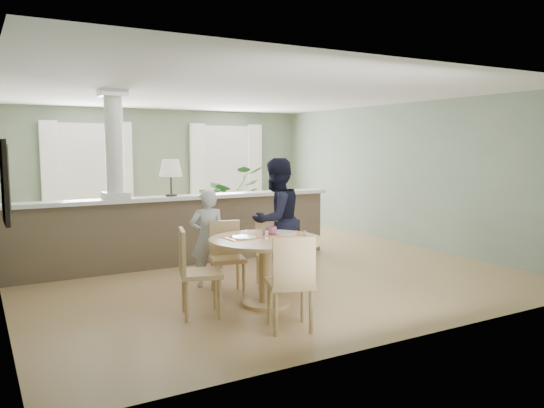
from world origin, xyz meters
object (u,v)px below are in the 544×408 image
chair_far_boy (227,253)px  man_person (276,220)px  child_person (208,238)px  sofa (205,221)px  chair_far_man (271,249)px  chair_near (291,279)px  dining_table (266,252)px  houseplant (228,202)px  chair_side (194,268)px

chair_far_boy → man_person: size_ratio=0.53×
child_person → sofa: bearing=-100.4°
sofa → man_person: man_person is taller
chair_far_man → chair_near: chair_near is taller
chair_near → man_person: 2.09m
dining_table → man_person: (0.69, 0.94, 0.22)m
sofa → chair_far_boy: (-1.13, -3.47, 0.10)m
houseplant → dining_table: (-1.52, -4.31, -0.10)m
dining_table → man_person: 1.18m
chair_far_man → man_person: bearing=67.4°
chair_side → man_person: 1.85m
dining_table → chair_side: bearing=178.2°
dining_table → chair_far_man: 0.89m
houseplant → man_person: bearing=-103.8°
sofa → houseplant: 0.66m
child_person → houseplant: bearing=-108.0°
houseplant → chair_far_man: bearing=-106.1°
dining_table → chair_side: chair_side is taller
chair_far_man → sofa: bearing=105.0°
chair_far_boy → chair_far_man: 0.65m
chair_far_boy → man_person: man_person is taller
chair_far_man → chair_near: size_ratio=0.92×
houseplant → chair_near: (-1.73, -5.24, -0.19)m
dining_table → chair_far_man: (0.48, 0.74, -0.14)m
dining_table → chair_far_man: size_ratio=1.46×
sofa → child_person: 3.33m
chair_far_boy → child_person: bearing=117.8°
chair_side → child_person: 1.28m
dining_table → child_person: 1.16m
chair_far_boy → child_person: child_person is taller
sofa → man_person: bearing=-75.5°
sofa → man_person: size_ratio=1.61×
chair_side → sofa: bearing=-8.7°
houseplant → chair_far_boy: bearing=-115.3°
sofa → dining_table: bearing=-83.6°
chair_near → chair_far_man: bearing=-93.5°
houseplant → dining_table: bearing=-109.4°
chair_far_man → child_person: child_person is taller
chair_side → man_person: (1.58, 0.91, 0.32)m
houseplant → child_person: (-1.78, -3.18, -0.09)m
sofa → chair_side: chair_side is taller
chair_far_man → child_person: (-0.75, 0.40, 0.15)m
houseplant → chair_far_boy: 3.95m
chair_far_boy → chair_near: size_ratio=0.92×
dining_table → chair_far_boy: 0.78m
chair_near → dining_table: bearing=-83.8°
houseplant → chair_near: size_ratio=1.49×
houseplant → sofa: bearing=-170.4°
chair_far_boy → chair_side: 1.02m
houseplant → chair_far_boy: (-1.68, -3.56, -0.23)m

